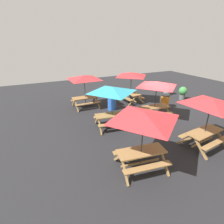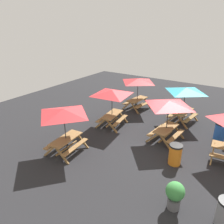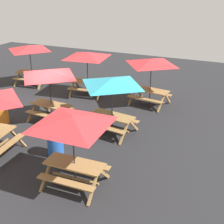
{
  "view_description": "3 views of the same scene",
  "coord_description": "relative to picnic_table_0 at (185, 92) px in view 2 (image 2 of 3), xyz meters",
  "views": [
    {
      "loc": [
        -6.91,
        -7.81,
        4.52
      ],
      "look_at": [
        -3.17,
        0.05,
        0.9
      ],
      "focal_mm": 28.0,
      "sensor_mm": 36.0,
      "label": 1
    },
    {
      "loc": [
        10.01,
        3.37,
        6.0
      ],
      "look_at": [
        -0.25,
        -3.42,
        0.9
      ],
      "focal_mm": 35.0,
      "sensor_mm": 36.0,
      "label": 2
    },
    {
      "loc": [
        -7.71,
        10.36,
        5.84
      ],
      "look_at": [
        -3.17,
        0.05,
        0.9
      ],
      "focal_mm": 50.0,
      "sensor_mm": 36.0,
      "label": 3
    }
  ],
  "objects": [
    {
      "name": "trash_bin_blue",
      "position": [
        1.12,
        2.38,
        -1.49
      ],
      "size": [
        0.59,
        0.59,
        0.98
      ],
      "color": "blue",
      "rests_on": "ground"
    },
    {
      "name": "ground_plane",
      "position": [
        3.17,
        -0.05,
        -1.99
      ],
      "size": [
        26.53,
        26.53,
        0.0
      ],
      "primitive_type": "plane",
      "color": "#232326",
      "rests_on": "ground"
    },
    {
      "name": "picnic_table_3",
      "position": [
        2.87,
        -0.02,
        0.0
      ],
      "size": [
        2.18,
        2.18,
        2.34
      ],
      "rotation": [
        0.0,
        0.0,
        -0.1
      ],
      "color": "olive",
      "rests_on": "ground"
    },
    {
      "name": "picnic_table_5",
      "position": [
        -0.48,
        -3.5,
        0.0
      ],
      "size": [
        2.27,
        2.27,
        2.34
      ],
      "rotation": [
        0.0,
        0.0,
        -0.15
      ],
      "color": "olive",
      "rests_on": "ground"
    },
    {
      "name": "picnic_table_1",
      "position": [
        6.67,
        -3.69,
        0.0
      ],
      "size": [
        2.16,
        2.16,
        2.34
      ],
      "rotation": [
        0.0,
        0.0,
        0.08
      ],
      "color": "olive",
      "rests_on": "ground"
    },
    {
      "name": "potted_plant_0",
      "position": [
        7.2,
        1.92,
        -1.38
      ],
      "size": [
        0.64,
        0.64,
        1.06
      ],
      "color": "#59595B",
      "rests_on": "ground"
    },
    {
      "name": "picnic_table_2",
      "position": [
        2.92,
        -3.48,
        0.0
      ],
      "size": [
        2.81,
        2.81,
        2.34
      ],
      "rotation": [
        0.0,
        0.0,
        0.11
      ],
      "color": "olive",
      "rests_on": "ground"
    },
    {
      "name": "trash_bin_orange",
      "position": [
        4.67,
        1.09,
        -1.49
      ],
      "size": [
        0.59,
        0.59,
        0.98
      ],
      "color": "orange",
      "rests_on": "ground"
    },
    {
      "name": "picnic_table_0",
      "position": [
        0.0,
        0.0,
        0.0
      ],
      "size": [
        2.26,
        2.26,
        2.34
      ],
      "rotation": [
        0.0,
        0.0,
        -0.14
      ],
      "color": "olive",
      "rests_on": "ground"
    }
  ]
}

